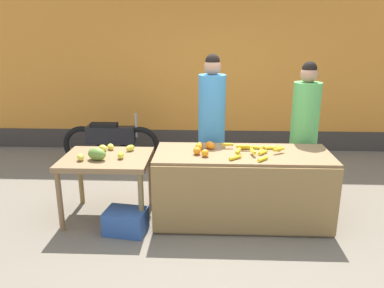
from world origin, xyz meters
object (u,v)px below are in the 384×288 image
Objects in this scene: produce_crate at (126,221)px; produce_sack at (176,177)px; vendor_woman_blue_shirt at (212,128)px; parked_motorcycle at (111,141)px; vendor_woman_green_shirt at (304,133)px.

produce_crate is 1.09m from produce_sack.
vendor_woman_blue_shirt is 3.32× the size of produce_sack.
vendor_woman_blue_shirt is at bearing 3.43° from produce_sack.
parked_motorcycle is 2.32m from produce_crate.
vendor_woman_green_shirt is at bearing -0.04° from produce_sack.
produce_crate is 0.78× the size of produce_sack.
vendor_woman_blue_shirt is 4.26× the size of produce_crate.
vendor_woman_green_shirt is (1.17, -0.03, -0.04)m from vendor_woman_blue_shirt.
produce_crate is at bearing -155.39° from vendor_woman_green_shirt.
vendor_woman_green_shirt is at bearing -1.42° from vendor_woman_blue_shirt.
parked_motorcycle is 2.83× the size of produce_sack.
vendor_woman_blue_shirt is 1.59m from produce_crate.
parked_motorcycle is (-1.64, 1.20, -0.55)m from vendor_woman_blue_shirt.
vendor_woman_green_shirt is 2.44m from produce_crate.
vendor_woman_blue_shirt is at bearing 178.58° from vendor_woman_green_shirt.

